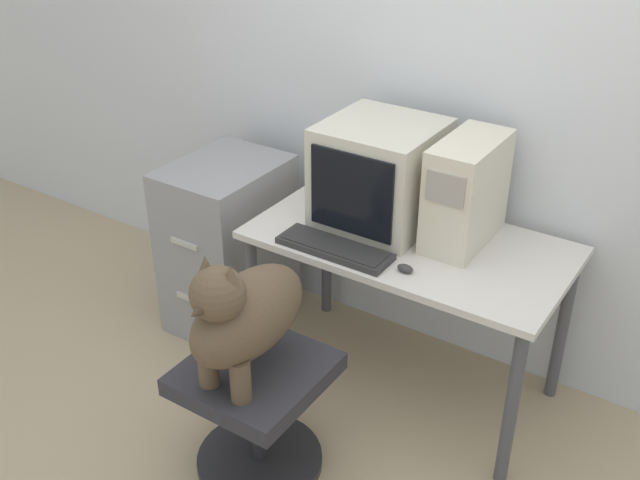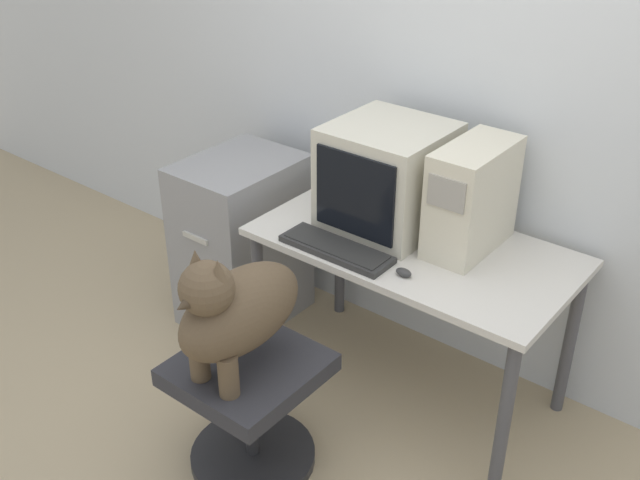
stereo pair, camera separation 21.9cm
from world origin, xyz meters
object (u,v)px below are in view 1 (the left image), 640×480
object	(u,v)px
dog	(243,313)
filing_cabinet	(228,245)
office_chair	(257,407)
crt_monitor	(380,174)
pc_tower	(466,192)
keyboard	(335,248)

from	to	relation	value
dog	filing_cabinet	distance (m)	1.09
office_chair	filing_cabinet	size ratio (longest dim) A/B	0.60
crt_monitor	filing_cabinet	distance (m)	0.93
pc_tower	keyboard	bearing A→B (deg)	-136.33
dog	office_chair	bearing A→B (deg)	90.00
keyboard	filing_cabinet	bearing A→B (deg)	163.24
crt_monitor	filing_cabinet	bearing A→B (deg)	-173.24
office_chair	keyboard	bearing A→B (deg)	86.86
keyboard	office_chair	xyz separation A→B (m)	(-0.03, -0.49, -0.45)
office_chair	filing_cabinet	world-z (taller)	filing_cabinet
crt_monitor	office_chair	distance (m)	1.04
pc_tower	dog	distance (m)	1.00
keyboard	dog	size ratio (longest dim) A/B	0.86
crt_monitor	office_chair	bearing A→B (deg)	-93.03
crt_monitor	dog	bearing A→B (deg)	-92.86
crt_monitor	office_chair	xyz separation A→B (m)	(-0.04, -0.80, -0.65)
pc_tower	office_chair	size ratio (longest dim) A/B	0.85
crt_monitor	keyboard	xyz separation A→B (m)	(-0.02, -0.31, -0.20)
office_chair	filing_cabinet	distance (m)	1.02
pc_tower	filing_cabinet	distance (m)	1.24
office_chair	crt_monitor	bearing A→B (deg)	86.97
pc_tower	keyboard	world-z (taller)	pc_tower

